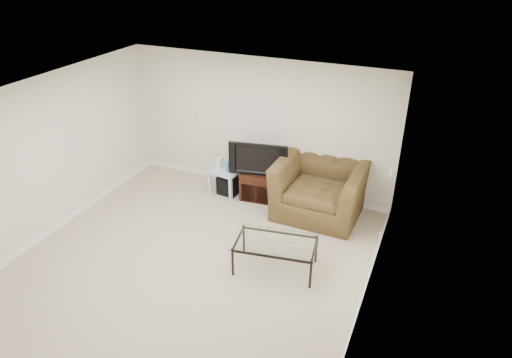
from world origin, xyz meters
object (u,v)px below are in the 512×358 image
at_px(tv_stand, 260,185).
at_px(television, 259,157).
at_px(coffee_table, 275,255).
at_px(recliner, 320,180).
at_px(side_table, 227,181).
at_px(subwoofer, 229,184).

height_order(tv_stand, television, television).
bearing_deg(tv_stand, coffee_table, -66.87).
bearing_deg(television, recliner, -11.41).
height_order(television, side_table, television).
relative_size(tv_stand, subwoofer, 1.80).
bearing_deg(tv_stand, side_table, 178.58).
xyz_separation_m(tv_stand, recliner, (1.14, -0.05, 0.38)).
relative_size(recliner, coffee_table, 1.24).
height_order(tv_stand, recliner, recliner).
bearing_deg(coffee_table, subwoofer, 132.43).
xyz_separation_m(tv_stand, side_table, (-0.64, -0.05, -0.03)).
relative_size(television, coffee_table, 0.82).
xyz_separation_m(side_table, recliner, (1.77, 0.00, 0.40)).
height_order(tv_stand, subwoofer, tv_stand).
xyz_separation_m(television, coffee_table, (0.99, -1.76, -0.61)).
height_order(television, subwoofer, television).
relative_size(tv_stand, side_table, 1.27).
distance_m(subwoofer, coffee_table, 2.37).
distance_m(tv_stand, side_table, 0.64).
distance_m(tv_stand, recliner, 1.20).
bearing_deg(side_table, coffee_table, -46.73).
relative_size(television, recliner, 0.66).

